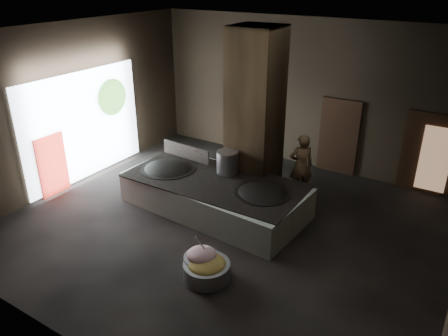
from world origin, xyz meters
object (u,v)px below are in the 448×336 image
Objects in this scene: hearth_platform at (215,195)px; meat_basin at (202,264)px; stock_pot at (227,162)px; cook at (301,166)px; wok_left at (169,171)px; veg_basin at (207,271)px; wok_right at (262,195)px.

hearth_platform is 6.31× the size of meat_basin.
stock_pot is 2.03m from cook.
wok_left is at bearing -158.20° from stock_pot.
wok_left is 2.42× the size of stock_pot.
cook is at bearing 87.96° from veg_basin.
wok_right is 1.85× the size of meat_basin.
hearth_platform is 2.49m from cook.
cook is (0.22, 1.83, 0.14)m from wok_right.
stock_pot is (0.05, 0.55, 0.73)m from hearth_platform.
meat_basin is (2.69, -2.30, -0.55)m from wok_left.
wok_right is at bearing 91.42° from veg_basin.
veg_basin is 0.20m from meat_basin.
wok_right is 1.43× the size of veg_basin.
cook is (1.52, 1.33, -0.24)m from stock_pot.
wok_left is (-1.45, -0.05, 0.35)m from hearth_platform.
meat_basin is (-0.11, -2.40, -0.55)m from wok_right.
meat_basin is at bearing 154.77° from veg_basin.
meat_basin is at bearing -67.79° from stock_pot.
meat_basin reaches higher than veg_basin.
veg_basin is (2.86, -2.39, -0.57)m from wok_left.
meat_basin is (1.24, -2.35, -0.20)m from hearth_platform.
cook is 4.30m from meat_basin.
hearth_platform reaches higher than veg_basin.
wok_left is 2.80m from wok_right.
veg_basin is (1.41, -2.44, -0.23)m from hearth_platform.
stock_pot reaches higher than wok_right.
veg_basin is (-0.15, -4.31, -0.71)m from cook.
wok_right is at bearing 87.26° from meat_basin.
wok_left is at bearing -174.33° from hearth_platform.
wok_left reaches higher than veg_basin.
wok_left is 0.83× the size of cook.
cook is 1.86× the size of veg_basin.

